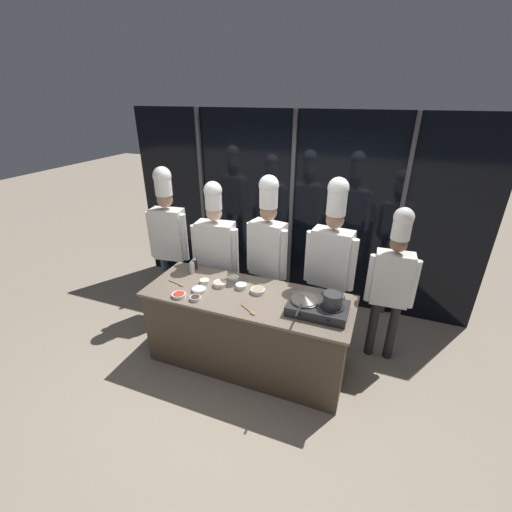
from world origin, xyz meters
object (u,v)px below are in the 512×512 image
object	(u,v)px
frying_pan	(305,298)
prep_bowl_noodles	(233,278)
squeeze_bottle_clear	(192,267)
prep_bowl_shrimp	(220,284)
prep_bowl_chicken	(205,281)
chef_head	(168,231)
chef_pastry	(331,256)
stock_pot	(333,299)
chef_apprentice	(392,277)
prep_bowl_rice	(241,286)
portable_stove	(318,308)
chef_line	(268,246)
prep_bowl_onion	(199,289)
squeeze_bottle_soy	(194,263)
prep_bowl_mushrooms	(258,290)
chef_sous	(216,248)
serving_spoon_slotted	(179,284)
serving_spoon_solid	(251,311)
prep_bowl_soy_glaze	(195,298)
prep_bowl_chili_flakes	(179,295)

from	to	relation	value
frying_pan	prep_bowl_noodles	world-z (taller)	frying_pan
squeeze_bottle_clear	prep_bowl_shrimp	xyz separation A→B (m)	(0.46, -0.16, -0.05)
prep_bowl_chicken	chef_head	size ratio (longest dim) A/B	0.05
prep_bowl_noodles	chef_pastry	xyz separation A→B (m)	(1.03, 0.44, 0.26)
stock_pot	chef_head	xyz separation A→B (m)	(-2.28, 0.67, 0.12)
prep_bowl_shrimp	chef_apprentice	distance (m)	1.88
prep_bowl_chicken	prep_bowl_rice	size ratio (longest dim) A/B	0.88
portable_stove	chef_line	bearing A→B (deg)	137.46
stock_pot	prep_bowl_onion	world-z (taller)	stock_pot
stock_pot	prep_bowl_onion	bearing A→B (deg)	-177.11
chef_pastry	squeeze_bottle_soy	bearing A→B (deg)	20.25
prep_bowl_mushrooms	chef_sous	xyz separation A→B (m)	(-0.76, 0.51, 0.17)
squeeze_bottle_soy	prep_bowl_rice	xyz separation A→B (m)	(0.72, -0.22, -0.05)
prep_bowl_noodles	prep_bowl_shrimp	bearing A→B (deg)	-110.85
frying_pan	prep_bowl_onion	xyz separation A→B (m)	(-1.15, -0.07, -0.11)
portable_stove	prep_bowl_noodles	distance (m)	1.09
serving_spoon_slotted	serving_spoon_solid	distance (m)	0.98
serving_spoon_solid	chef_apprentice	distance (m)	1.59
prep_bowl_mushrooms	serving_spoon_slotted	size ratio (longest dim) A/B	0.69
prep_bowl_chicken	prep_bowl_mushrooms	bearing A→B (deg)	2.50
prep_bowl_chicken	serving_spoon_solid	bearing A→B (deg)	-25.80
portable_stove	chef_apprentice	world-z (taller)	chef_apprentice
prep_bowl_onion	chef_apprentice	world-z (taller)	chef_apprentice
chef_head	chef_sous	size ratio (longest dim) A/B	1.06
squeeze_bottle_clear	serving_spoon_slotted	world-z (taller)	squeeze_bottle_clear
chef_head	chef_apprentice	size ratio (longest dim) A/B	1.12
frying_pan	prep_bowl_soy_glaze	xyz separation A→B (m)	(-1.10, -0.23, -0.11)
portable_stove	serving_spoon_solid	bearing A→B (deg)	-159.30
prep_bowl_shrimp	chef_head	distance (m)	1.20
prep_bowl_mushrooms	chef_apprentice	xyz separation A→B (m)	(1.33, 0.59, 0.13)
serving_spoon_slotted	chef_pastry	world-z (taller)	chef_pastry
prep_bowl_onion	serving_spoon_solid	size ratio (longest dim) A/B	0.75
serving_spoon_slotted	prep_bowl_rice	bearing A→B (deg)	14.81
prep_bowl_soy_glaze	serving_spoon_solid	size ratio (longest dim) A/B	0.56
prep_bowl_chicken	chef_apprentice	world-z (taller)	chef_apprentice
prep_bowl_chicken	chef_line	size ratio (longest dim) A/B	0.05
prep_bowl_chicken	chef_apprentice	distance (m)	2.07
frying_pan	prep_bowl_shrimp	bearing A→B (deg)	173.25
prep_bowl_soy_glaze	chef_sous	world-z (taller)	chef_sous
portable_stove	serving_spoon_solid	distance (m)	0.66
prep_bowl_shrimp	serving_spoon_slotted	world-z (taller)	prep_bowl_shrimp
portable_stove	chef_head	distance (m)	2.26
prep_bowl_chili_flakes	prep_bowl_soy_glaze	world-z (taller)	prep_bowl_soy_glaze
prep_bowl_soy_glaze	prep_bowl_noodles	xyz separation A→B (m)	(0.19, 0.55, -0.00)
prep_bowl_mushrooms	squeeze_bottle_soy	bearing A→B (deg)	165.54
squeeze_bottle_soy	chef_head	world-z (taller)	chef_head
prep_bowl_mushrooms	serving_spoon_solid	xyz separation A→B (m)	(0.06, -0.37, -0.02)
prep_bowl_chili_flakes	serving_spoon_solid	world-z (taller)	prep_bowl_chili_flakes
prep_bowl_soy_glaze	chef_pastry	distance (m)	1.59
prep_bowl_shrimp	prep_bowl_mushrooms	bearing A→B (deg)	2.68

